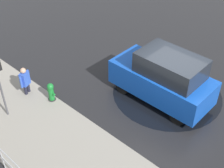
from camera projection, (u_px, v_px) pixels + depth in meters
name	position (u px, v px, depth m)	size (l,w,h in m)	color
ground_plane	(168.00, 106.00, 11.89)	(60.00, 60.00, 0.00)	black
moving_hatchback	(164.00, 78.00, 11.60)	(3.91, 1.71, 2.06)	blue
fire_hydrant	(51.00, 92.00, 11.92)	(0.42, 0.31, 0.80)	#197A2D
pedestrian	(25.00, 80.00, 12.08)	(0.35, 0.54, 1.22)	blue
puddle_patch	(167.00, 93.00, 12.52)	(4.34, 4.34, 0.01)	black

